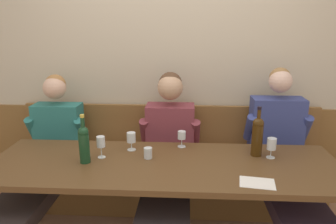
{
  "coord_description": "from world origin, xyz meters",
  "views": [
    {
      "loc": [
        0.16,
        -1.89,
        1.67
      ],
      "look_at": [
        0.01,
        0.45,
        1.02
      ],
      "focal_mm": 34.33,
      "sensor_mm": 36.0,
      "label": 1
    }
  ],
  "objects_px": {
    "wine_bottle_clear_water": "(84,143)",
    "wine_glass_left_end": "(272,145)",
    "person_center_right_seat": "(44,160)",
    "wine_glass_mid_right": "(101,142)",
    "person_right_seat": "(168,158)",
    "wine_glass_mid_left": "(131,138)",
    "wine_glass_center_rear": "(182,136)",
    "person_left_seat": "(285,162)",
    "water_tumbler_left": "(148,153)",
    "wine_bottle_amber_mid": "(257,135)",
    "dining_table": "(163,172)",
    "wall_bench": "(169,178)"
  },
  "relations": [
    {
      "from": "wine_bottle_clear_water",
      "to": "wine_glass_left_end",
      "type": "height_order",
      "value": "wine_bottle_clear_water"
    },
    {
      "from": "person_center_right_seat",
      "to": "wine_glass_mid_right",
      "type": "xyz_separation_m",
      "value": [
        0.55,
        -0.23,
        0.25
      ]
    },
    {
      "from": "wine_bottle_clear_water",
      "to": "person_right_seat",
      "type": "bearing_deg",
      "value": 32.42
    },
    {
      "from": "wine_glass_mid_left",
      "to": "wine_glass_center_rear",
      "type": "distance_m",
      "value": 0.39
    },
    {
      "from": "person_center_right_seat",
      "to": "person_left_seat",
      "type": "relative_size",
      "value": 0.94
    },
    {
      "from": "water_tumbler_left",
      "to": "wine_glass_mid_left",
      "type": "bearing_deg",
      "value": 134.44
    },
    {
      "from": "person_left_seat",
      "to": "wine_bottle_amber_mid",
      "type": "relative_size",
      "value": 3.6
    },
    {
      "from": "person_center_right_seat",
      "to": "wine_glass_mid_left",
      "type": "distance_m",
      "value": 0.78
    },
    {
      "from": "dining_table",
      "to": "wine_glass_center_rear",
      "type": "distance_m",
      "value": 0.37
    },
    {
      "from": "wine_bottle_clear_water",
      "to": "wine_bottle_amber_mid",
      "type": "height_order",
      "value": "wine_bottle_amber_mid"
    },
    {
      "from": "water_tumbler_left",
      "to": "wine_glass_center_rear",
      "type": "bearing_deg",
      "value": 45.09
    },
    {
      "from": "wine_glass_center_rear",
      "to": "water_tumbler_left",
      "type": "height_order",
      "value": "wine_glass_center_rear"
    },
    {
      "from": "wine_glass_left_end",
      "to": "wine_glass_mid_left",
      "type": "relative_size",
      "value": 1.06
    },
    {
      "from": "wine_bottle_amber_mid",
      "to": "person_right_seat",
      "type": "bearing_deg",
      "value": 166.74
    },
    {
      "from": "wall_bench",
      "to": "person_center_right_seat",
      "type": "relative_size",
      "value": 2.21
    },
    {
      "from": "person_right_seat",
      "to": "wine_glass_center_rear",
      "type": "relative_size",
      "value": 10.0
    },
    {
      "from": "dining_table",
      "to": "water_tumbler_left",
      "type": "relative_size",
      "value": 30.93
    },
    {
      "from": "wall_bench",
      "to": "person_right_seat",
      "type": "relative_size",
      "value": 2.16
    },
    {
      "from": "person_right_seat",
      "to": "water_tumbler_left",
      "type": "distance_m",
      "value": 0.32
    },
    {
      "from": "person_left_seat",
      "to": "wine_bottle_amber_mid",
      "type": "xyz_separation_m",
      "value": [
        -0.26,
        -0.14,
        0.27
      ]
    },
    {
      "from": "dining_table",
      "to": "wine_glass_mid_left",
      "type": "height_order",
      "value": "wine_glass_mid_left"
    },
    {
      "from": "wine_glass_mid_right",
      "to": "water_tumbler_left",
      "type": "height_order",
      "value": "wine_glass_mid_right"
    },
    {
      "from": "wine_bottle_clear_water",
      "to": "wine_glass_left_end",
      "type": "xyz_separation_m",
      "value": [
        1.31,
        0.16,
        -0.05
      ]
    },
    {
      "from": "wine_bottle_amber_mid",
      "to": "wall_bench",
      "type": "bearing_deg",
      "value": 143.88
    },
    {
      "from": "water_tumbler_left",
      "to": "wine_glass_left_end",
      "type": "bearing_deg",
      "value": 4.04
    },
    {
      "from": "wine_bottle_amber_mid",
      "to": "person_center_right_seat",
      "type": "bearing_deg",
      "value": 175.88
    },
    {
      "from": "wine_glass_left_end",
      "to": "wine_glass_mid_right",
      "type": "xyz_separation_m",
      "value": [
        -1.22,
        -0.07,
        0.02
      ]
    },
    {
      "from": "person_left_seat",
      "to": "water_tumbler_left",
      "type": "bearing_deg",
      "value": -166.85
    },
    {
      "from": "wine_bottle_amber_mid",
      "to": "dining_table",
      "type": "bearing_deg",
      "value": -165.74
    },
    {
      "from": "person_center_right_seat",
      "to": "water_tumbler_left",
      "type": "distance_m",
      "value": 0.93
    },
    {
      "from": "person_right_seat",
      "to": "wine_glass_center_rear",
      "type": "xyz_separation_m",
      "value": [
        0.11,
        -0.02,
        0.2
      ]
    },
    {
      "from": "person_right_seat",
      "to": "wine_glass_center_rear",
      "type": "distance_m",
      "value": 0.22
    },
    {
      "from": "wine_glass_center_rear",
      "to": "wine_glass_mid_right",
      "type": "bearing_deg",
      "value": -156.92
    },
    {
      "from": "wall_bench",
      "to": "wine_glass_mid_right",
      "type": "distance_m",
      "value": 0.94
    },
    {
      "from": "person_center_right_seat",
      "to": "person_left_seat",
      "type": "distance_m",
      "value": 1.93
    },
    {
      "from": "wine_bottle_amber_mid",
      "to": "wine_glass_mid_right",
      "type": "xyz_separation_m",
      "value": [
        -1.12,
        -0.11,
        -0.04
      ]
    },
    {
      "from": "wine_glass_left_end",
      "to": "water_tumbler_left",
      "type": "relative_size",
      "value": 1.87
    },
    {
      "from": "wine_glass_mid_right",
      "to": "wine_bottle_clear_water",
      "type": "bearing_deg",
      "value": -135.37
    },
    {
      "from": "water_tumbler_left",
      "to": "wine_glass_mid_right",
      "type": "bearing_deg",
      "value": -178.79
    },
    {
      "from": "person_center_right_seat",
      "to": "wine_bottle_amber_mid",
      "type": "bearing_deg",
      "value": -4.12
    },
    {
      "from": "dining_table",
      "to": "wine_glass_center_rear",
      "type": "bearing_deg",
      "value": 68.49
    },
    {
      "from": "wine_glass_left_end",
      "to": "wine_glass_mid_left",
      "type": "distance_m",
      "value": 1.03
    },
    {
      "from": "wine_glass_mid_left",
      "to": "wine_bottle_amber_mid",
      "type": "bearing_deg",
      "value": -2.88
    },
    {
      "from": "person_left_seat",
      "to": "wine_glass_center_rear",
      "type": "height_order",
      "value": "person_left_seat"
    },
    {
      "from": "person_right_seat",
      "to": "wine_bottle_amber_mid",
      "type": "height_order",
      "value": "person_right_seat"
    },
    {
      "from": "wall_bench",
      "to": "wine_glass_center_rear",
      "type": "bearing_deg",
      "value": -71.13
    },
    {
      "from": "wine_glass_left_end",
      "to": "wine_glass_mid_right",
      "type": "height_order",
      "value": "wine_glass_mid_right"
    },
    {
      "from": "wine_glass_mid_right",
      "to": "water_tumbler_left",
      "type": "bearing_deg",
      "value": 1.21
    },
    {
      "from": "person_center_right_seat",
      "to": "wall_bench",
      "type": "bearing_deg",
      "value": 20.27
    },
    {
      "from": "wine_bottle_amber_mid",
      "to": "wine_glass_mid_right",
      "type": "bearing_deg",
      "value": -174.5
    }
  ]
}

